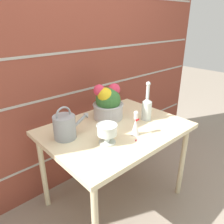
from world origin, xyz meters
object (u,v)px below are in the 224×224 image
watering_can (65,126)px  figurine_vase (136,125)px  flower_planter (108,103)px  crystal_pedestal_bowl (107,131)px  glass_decanter (147,107)px

watering_can → figurine_vase: 0.51m
flower_planter → figurine_vase: 0.37m
figurine_vase → crystal_pedestal_bowl: bearing=167.3°
watering_can → crystal_pedestal_bowl: watering_can is taller
watering_can → glass_decanter: (0.68, -0.19, 0.02)m
flower_planter → figurine_vase: size_ratio=1.58×
flower_planter → glass_decanter: glass_decanter is taller
glass_decanter → crystal_pedestal_bowl: bearing=-172.3°
crystal_pedestal_bowl → flower_planter: size_ratio=0.48×
watering_can → figurine_vase: watering_can is taller
crystal_pedestal_bowl → glass_decanter: 0.51m
glass_decanter → figurine_vase: bearing=-156.1°
watering_can → glass_decanter: 0.70m
crystal_pedestal_bowl → glass_decanter: (0.50, 0.07, 0.02)m
crystal_pedestal_bowl → glass_decanter: glass_decanter is taller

